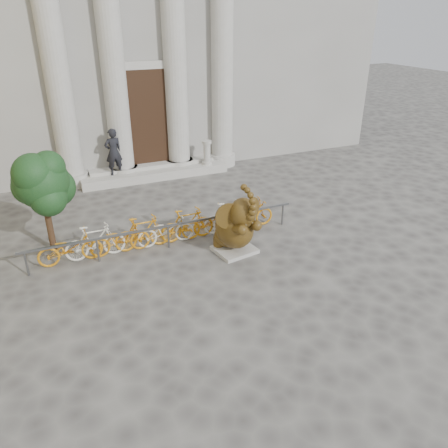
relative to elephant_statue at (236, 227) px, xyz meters
name	(u,v)px	position (x,y,z in m)	size (l,w,h in m)	color
ground	(262,301)	(-0.40, -2.39, -0.79)	(80.00, 80.00, 0.00)	#474442
classical_building	(114,16)	(-0.40, 12.54, 5.19)	(22.00, 10.70, 12.00)	gray
entrance_steps	(155,173)	(-0.40, 7.01, -0.61)	(6.00, 1.20, 0.36)	#A8A59E
elephant_statue	(236,227)	(0.00, 0.00, 0.00)	(1.44, 1.68, 2.17)	#A8A59E
bike_rack	(166,228)	(-1.66, 1.26, -0.29)	(8.00, 0.53, 1.00)	slate
tree	(42,183)	(-4.73, 2.24, 1.25)	(1.69, 1.54, 2.93)	#332114
pedestrian	(114,152)	(-2.01, 6.95, 0.49)	(0.67, 0.44, 1.84)	black
balustrade_post	(207,153)	(1.79, 6.71, 0.04)	(0.41, 0.41, 1.01)	#A8A59E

